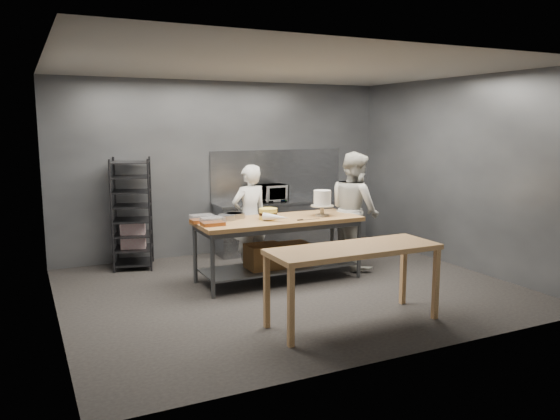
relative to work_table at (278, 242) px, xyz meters
name	(u,v)px	position (x,y,z in m)	size (l,w,h in m)	color
ground	(289,288)	(-0.03, -0.45, -0.57)	(6.00, 6.00, 0.00)	black
back_wall	(226,168)	(-0.03, 2.05, 0.93)	(6.00, 0.04, 3.00)	#4C4F54
work_table	(278,242)	(0.00, 0.00, 0.00)	(2.40, 0.90, 0.92)	brown
near_counter	(354,254)	(0.02, -1.95, 0.24)	(2.00, 0.70, 0.90)	olive
back_counter	(285,225)	(0.97, 1.73, -0.12)	(2.60, 0.60, 0.90)	slate
splashback_panel	(278,174)	(0.97, 2.03, 0.78)	(2.60, 0.02, 0.90)	slate
speed_rack	(132,214)	(-1.76, 1.65, 0.28)	(0.75, 0.78, 1.75)	black
chef_behind	(250,218)	(-0.14, 0.74, 0.25)	(0.60, 0.40, 1.65)	white
chef_right	(354,210)	(1.42, 0.17, 0.35)	(0.89, 0.70, 1.84)	beige
microwave	(270,193)	(0.68, 1.73, 0.48)	(0.54, 0.37, 0.30)	black
frosted_cake_stand	(322,200)	(0.69, -0.08, 0.59)	(0.34, 0.34, 0.38)	#BCB096
layer_cake	(268,214)	(-0.16, -0.02, 0.43)	(0.26, 0.26, 0.16)	#F1D34C
cake_pans	(226,217)	(-0.71, 0.22, 0.39)	(0.71, 0.45, 0.07)	gray
piping_bag	(276,217)	(-0.13, -0.23, 0.41)	(0.12, 0.12, 0.38)	white
offset_spatula	(306,220)	(0.29, -0.30, 0.35)	(0.36, 0.02, 0.02)	slate
pastry_clamshells	(207,220)	(-1.06, 0.01, 0.40)	(0.37, 0.49, 0.11)	#A65521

